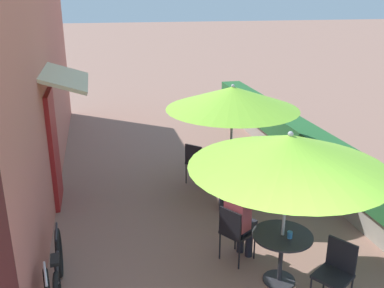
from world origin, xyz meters
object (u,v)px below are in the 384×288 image
at_px(bicycle_second, 58,274).
at_px(patio_umbrella_mid, 233,98).
at_px(cafe_chair_mid_left, 196,160).
at_px(patio_umbrella_near, 289,151).
at_px(cafe_chair_near_left, 336,269).
at_px(seated_patron_mid_right, 231,173).
at_px(cafe_chair_mid_back, 259,159).
at_px(coffee_cup_near, 290,235).
at_px(patio_table_near, 282,247).
at_px(cafe_chair_mid_right, 237,182).
at_px(patio_table_mid, 230,166).
at_px(cafe_chair_near_right, 235,230).
at_px(seated_patron_near_right, 240,217).

bearing_deg(bicycle_second, patio_umbrella_mid, 36.80).
xyz_separation_m(patio_umbrella_mid, cafe_chair_mid_left, (-0.58, 0.47, -1.37)).
xyz_separation_m(patio_umbrella_near, bicycle_second, (-2.89, 0.30, -1.53)).
height_order(patio_umbrella_near, bicycle_second, patio_umbrella_near).
bearing_deg(cafe_chair_near_left, bicycle_second, 42.45).
bearing_deg(cafe_chair_mid_left, seated_patron_mid_right, -28.34).
bearing_deg(cafe_chair_near_left, cafe_chair_mid_back, -39.38).
bearing_deg(coffee_cup_near, cafe_chair_mid_back, 75.49).
distance_m(cafe_chair_near_left, cafe_chair_mid_left, 4.02).
relative_size(patio_umbrella_near, patio_umbrella_mid, 1.00).
height_order(patio_table_near, patio_umbrella_near, patio_umbrella_near).
relative_size(patio_umbrella_near, cafe_chair_near_left, 2.87).
xyz_separation_m(patio_umbrella_mid, seated_patron_mid_right, (-0.22, -0.71, -1.20)).
bearing_deg(cafe_chair_mid_left, bicycle_second, -84.81).
bearing_deg(cafe_chair_mid_right, patio_table_mid, 5.90).
height_order(patio_umbrella_near, cafe_chair_near_right, patio_umbrella_near).
height_order(patio_table_mid, patio_umbrella_mid, patio_umbrella_mid).
xyz_separation_m(coffee_cup_near, cafe_chair_mid_right, (0.04, 2.25, -0.25)).
bearing_deg(cafe_chair_near_right, patio_umbrella_mid, 131.07).
relative_size(cafe_chair_near_right, seated_patron_mid_right, 0.70).
xyz_separation_m(cafe_chair_near_right, bicycle_second, (-2.42, -0.28, -0.16)).
relative_size(seated_patron_near_right, cafe_chair_mid_back, 1.44).
distance_m(cafe_chair_mid_left, seated_patron_mid_right, 1.24).
bearing_deg(patio_table_mid, seated_patron_near_right, -104.33).
distance_m(patio_table_mid, bicycle_second, 4.03).
relative_size(patio_umbrella_near, seated_patron_mid_right, 2.00).
xyz_separation_m(patio_umbrella_near, cafe_chair_mid_left, (-0.38, 3.35, -1.37)).
distance_m(patio_umbrella_near, cafe_chair_mid_right, 2.56).
bearing_deg(seated_patron_near_right, coffee_cup_near, -2.71).
distance_m(cafe_chair_near_left, cafe_chair_mid_back, 3.76).
bearing_deg(patio_table_near, coffee_cup_near, -59.75).
bearing_deg(coffee_cup_near, cafe_chair_mid_left, 97.12).
xyz_separation_m(cafe_chair_mid_left, seated_patron_mid_right, (0.36, -1.17, 0.17)).
bearing_deg(patio_umbrella_mid, cafe_chair_mid_back, 21.24).
bearing_deg(cafe_chair_near_left, cafe_chair_mid_left, -20.73).
height_order(cafe_chair_near_right, bicycle_second, cafe_chair_near_right).
xyz_separation_m(cafe_chair_mid_left, cafe_chair_mid_back, (1.27, -0.20, 0.00)).
height_order(patio_table_mid, bicycle_second, bicycle_second).
bearing_deg(coffee_cup_near, bicycle_second, 172.31).
xyz_separation_m(patio_table_near, cafe_chair_near_left, (0.46, -0.58, -0.01)).
distance_m(patio_umbrella_near, cafe_chair_near_right, 1.56).
height_order(patio_umbrella_near, cafe_chair_mid_left, patio_umbrella_near).
height_order(cafe_chair_near_right, patio_umbrella_mid, patio_umbrella_mid).
xyz_separation_m(patio_table_near, seated_patron_mid_right, (-0.02, 2.18, 0.16)).
xyz_separation_m(cafe_chair_near_left, cafe_chair_near_right, (-0.93, 1.16, 0.00)).
xyz_separation_m(cafe_chair_near_left, cafe_chair_mid_right, (-0.37, 2.73, 0.00)).
xyz_separation_m(cafe_chair_near_left, patio_table_mid, (-0.26, 3.47, 0.01)).
relative_size(patio_table_mid, cafe_chair_mid_left, 0.92).
bearing_deg(cafe_chair_mid_right, cafe_chair_near_right, 175.25).
bearing_deg(cafe_chair_mid_back, patio_umbrella_mid, 5.90).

